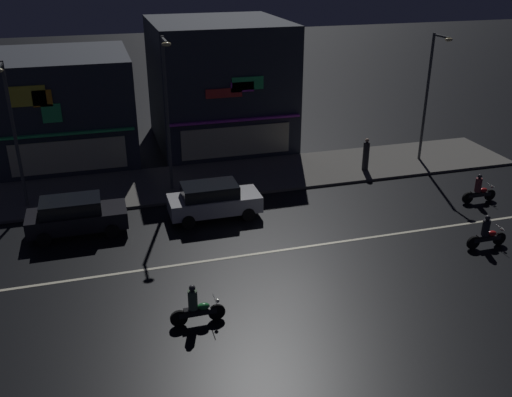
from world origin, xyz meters
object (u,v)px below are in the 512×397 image
object	(u,v)px
motorcycle_opposite_lane	(196,307)
streetlamp_west	(12,125)
streetlamp_east	(430,88)
pedestrian_on_sidewalk	(366,155)
parked_car_trailing	(213,200)
traffic_cone	(234,202)
motorcycle_lead	(487,234)
streetlamp_mid	(167,105)
parked_car_near_kerb	(76,215)
motorcycle_following	(479,191)

from	to	relation	value
motorcycle_opposite_lane	streetlamp_west	bearing A→B (deg)	-69.20
streetlamp_east	pedestrian_on_sidewalk	bearing A→B (deg)	-171.68
parked_car_trailing	streetlamp_west	bearing A→B (deg)	-21.00
pedestrian_on_sidewalk	parked_car_trailing	size ratio (longest dim) A/B	0.43
pedestrian_on_sidewalk	parked_car_trailing	world-z (taller)	pedestrian_on_sidewalk
streetlamp_west	traffic_cone	size ratio (longest dim) A/B	12.79
pedestrian_on_sidewalk	parked_car_trailing	bearing A→B (deg)	137.05
parked_car_trailing	motorcycle_lead	world-z (taller)	parked_car_trailing
streetlamp_west	pedestrian_on_sidewalk	bearing A→B (deg)	0.18
pedestrian_on_sidewalk	motorcycle_opposite_lane	world-z (taller)	pedestrian_on_sidewalk
streetlamp_mid	motorcycle_opposite_lane	distance (m)	12.16
parked_car_near_kerb	parked_car_trailing	distance (m)	6.23
parked_car_near_kerb	motorcycle_opposite_lane	world-z (taller)	parked_car_near_kerb
parked_car_near_kerb	motorcycle_following	bearing A→B (deg)	173.79
streetlamp_west	parked_car_near_kerb	world-z (taller)	streetlamp_west
streetlamp_mid	streetlamp_east	size ratio (longest dim) A/B	1.06
streetlamp_east	motorcycle_lead	distance (m)	11.24
pedestrian_on_sidewalk	parked_car_trailing	distance (m)	10.13
streetlamp_mid	motorcycle_opposite_lane	bearing A→B (deg)	-94.35
motorcycle_lead	motorcycle_opposite_lane	xyz separation A→B (m)	(-12.82, -1.84, 0.00)
pedestrian_on_sidewalk	motorcycle_following	xyz separation A→B (m)	(3.57, -5.43, -0.37)
streetlamp_mid	parked_car_near_kerb	distance (m)	6.98
streetlamp_east	pedestrian_on_sidewalk	distance (m)	5.29
motorcycle_following	traffic_cone	world-z (taller)	motorcycle_following
motorcycle_lead	motorcycle_opposite_lane	bearing A→B (deg)	2.67
streetlamp_west	parked_car_near_kerb	xyz separation A→B (m)	(2.39, -3.26, -3.43)
streetlamp_mid	parked_car_trailing	world-z (taller)	streetlamp_mid
parked_car_trailing	motorcycle_opposite_lane	size ratio (longest dim) A/B	2.26
parked_car_near_kerb	traffic_cone	size ratio (longest dim) A/B	7.82
parked_car_near_kerb	motorcycle_following	distance (m)	19.46
streetlamp_east	parked_car_near_kerb	bearing A→B (deg)	-168.82
parked_car_near_kerb	motorcycle_following	xyz separation A→B (m)	(19.35, -2.10, -0.24)
parked_car_near_kerb	parked_car_trailing	xyz separation A→B (m)	(6.23, -0.04, 0.00)
streetlamp_mid	motorcycle_following	distance (m)	16.09
parked_car_near_kerb	streetlamp_east	bearing A→B (deg)	-168.82
streetlamp_west	parked_car_trailing	xyz separation A→B (m)	(8.61, -3.30, -3.43)
streetlamp_west	parked_car_trailing	world-z (taller)	streetlamp_west
parked_car_trailing	motorcycle_following	xyz separation A→B (m)	(13.12, -2.06, -0.24)
parked_car_near_kerb	traffic_cone	world-z (taller)	parked_car_near_kerb
parked_car_near_kerb	motorcycle_lead	world-z (taller)	parked_car_near_kerb
streetlamp_west	streetlamp_mid	distance (m)	7.17
motorcycle_lead	streetlamp_mid	bearing A→B (deg)	-44.23
streetlamp_east	parked_car_near_kerb	size ratio (longest dim) A/B	1.71
streetlamp_west	streetlamp_mid	bearing A→B (deg)	0.76
streetlamp_mid	motorcycle_following	xyz separation A→B (m)	(14.58, -5.46, -4.06)
streetlamp_east	streetlamp_mid	bearing A→B (deg)	-177.92
streetlamp_west	motorcycle_opposite_lane	world-z (taller)	streetlamp_west
streetlamp_east	motorcycle_opposite_lane	world-z (taller)	streetlamp_east
streetlamp_east	pedestrian_on_sidewalk	xyz separation A→B (m)	(-3.97, -0.58, -3.45)
motorcycle_lead	traffic_cone	size ratio (longest dim) A/B	3.45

